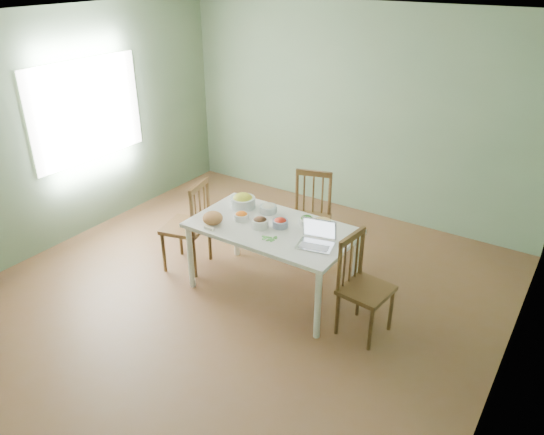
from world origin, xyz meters
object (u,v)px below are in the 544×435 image
Objects in this scene: chair_far at (309,218)px; laptop at (315,236)px; dining_table at (272,259)px; bowl_squash at (243,201)px; chair_right at (366,288)px; bread_boule at (213,218)px; chair_left at (185,225)px.

chair_far reaches higher than laptop.
dining_table is 6.20× the size of bowl_squash.
chair_right is at bearing -56.01° from chair_far.
chair_far reaches higher than bread_boule.
bowl_squash is 1.10m from laptop.
bowl_squash is (-0.48, -0.60, 0.33)m from chair_far.
chair_right is at bearing 6.71° from bread_boule.
dining_table is 1.67× the size of chair_right.
dining_table is 1.09m from chair_right.
laptop is at bearing -11.41° from dining_table.
dining_table is 1.61× the size of chair_far.
bowl_squash is (0.02, 0.48, 0.01)m from bread_boule.
dining_table is 0.74m from bread_boule.
chair_far reaches higher than chair_right.
chair_right reaches higher than dining_table.
laptop reaches higher than dining_table.
bread_boule is 0.77× the size of bowl_squash.
bowl_squash is at bearing 150.39° from laptop.
chair_right is 3.72× the size of bowl_squash.
dining_table is 1.09m from chair_left.
chair_far is (-0.03, 0.80, 0.12)m from dining_table.
bread_boule is at bearing -131.73° from chair_far.
chair_right is at bearing -10.47° from bowl_squash.
chair_left is (-1.05, -0.90, 0.01)m from chair_far.
chair_far is at bearing 91.90° from dining_table.
chair_left is 5.11× the size of bread_boule.
laptop is at bearing -74.84° from chair_far.
chair_right is (1.08, -0.09, 0.11)m from dining_table.
laptop is at bearing -16.51° from bowl_squash.
chair_left is 2.16m from chair_right.
chair_far is 3.11× the size of laptop.
laptop is (0.55, -0.11, 0.49)m from dining_table.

